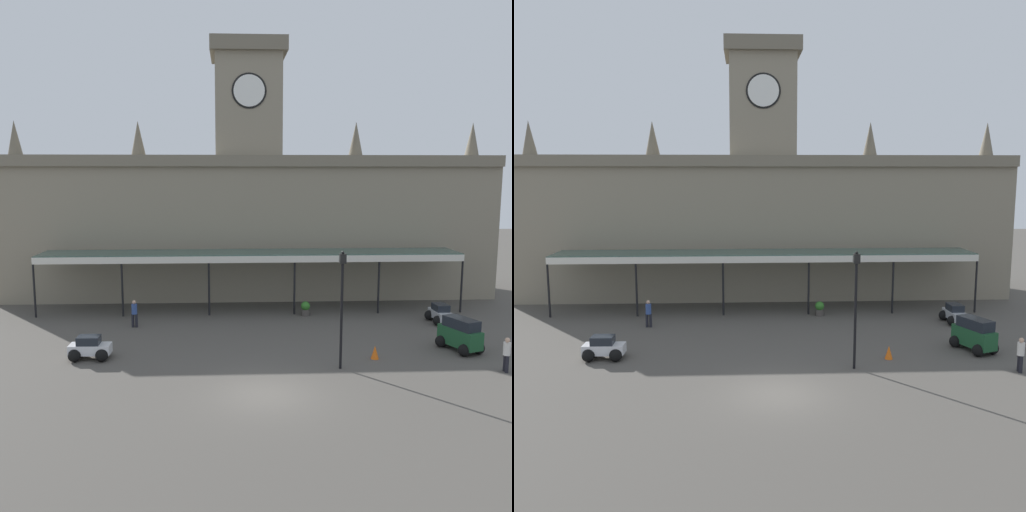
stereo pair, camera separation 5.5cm
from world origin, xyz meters
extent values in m
plane|color=#4E4943|center=(0.00, 0.00, 0.00)|extent=(140.00, 140.00, 0.00)
cube|color=gray|center=(0.00, 20.36, 5.29)|extent=(36.60, 6.29, 10.59)
cube|color=#756C5B|center=(0.00, 17.06, 10.19)|extent=(36.60, 0.30, 0.80)
cube|color=gray|center=(0.00, 20.36, 14.20)|extent=(4.80, 4.80, 7.23)
cube|color=#6E6655|center=(0.00, 20.36, 18.32)|extent=(5.50, 5.50, 1.00)
cylinder|color=white|center=(0.00, 17.90, 15.07)|extent=(2.20, 0.12, 2.20)
cylinder|color=black|center=(0.00, 17.94, 15.07)|extent=(2.46, 0.06, 2.46)
cone|color=#675F50|center=(-17.30, 20.36, 11.89)|extent=(1.10, 1.10, 2.60)
cone|color=#675F50|center=(-8.23, 20.36, 11.89)|extent=(1.10, 1.10, 2.60)
cone|color=#675F50|center=(8.23, 20.36, 11.89)|extent=(1.10, 1.10, 2.60)
cone|color=#675F50|center=(17.30, 20.36, 11.89)|extent=(1.10, 1.10, 2.60)
cube|color=#38564C|center=(0.00, 15.01, 3.95)|extent=(28.25, 3.20, 0.16)
cube|color=silver|center=(0.00, 13.41, 3.75)|extent=(28.25, 0.12, 0.44)
cylinder|color=black|center=(-14.13, 13.56, 1.93)|extent=(0.14, 0.14, 3.87)
cylinder|color=black|center=(-8.48, 13.56, 1.93)|extent=(0.14, 0.14, 3.87)
cylinder|color=black|center=(-2.83, 13.56, 1.93)|extent=(0.14, 0.14, 3.87)
cylinder|color=black|center=(2.83, 13.56, 1.93)|extent=(0.14, 0.14, 3.87)
cylinder|color=black|center=(8.48, 13.56, 1.93)|extent=(0.14, 0.14, 3.87)
cylinder|color=black|center=(14.13, 13.56, 1.93)|extent=(0.14, 0.14, 3.87)
cube|color=#1E512D|center=(10.67, 5.46, 0.74)|extent=(1.73, 2.58, 0.95)
cube|color=#1E232B|center=(10.68, 5.41, 1.50)|extent=(1.51, 2.09, 0.55)
sphere|color=black|center=(9.92, 6.09, 0.32)|extent=(0.64, 0.64, 0.64)
sphere|color=black|center=(10.81, 6.42, 0.32)|extent=(0.64, 0.64, 0.64)
sphere|color=black|center=(10.52, 4.50, 0.32)|extent=(0.64, 0.64, 0.64)
sphere|color=black|center=(11.41, 4.83, 0.32)|extent=(0.64, 0.64, 0.64)
cube|color=silver|center=(-8.53, 5.04, 0.52)|extent=(2.06, 0.91, 0.50)
cube|color=#1E232B|center=(-8.58, 5.04, 0.98)|extent=(1.11, 0.82, 0.42)
sphere|color=black|center=(-7.85, 5.47, 0.32)|extent=(0.64, 0.64, 0.64)
sphere|color=black|center=(-7.86, 4.59, 0.32)|extent=(0.64, 0.64, 0.64)
sphere|color=black|center=(-9.20, 5.49, 0.32)|extent=(0.64, 0.64, 0.64)
sphere|color=black|center=(-9.21, 4.61, 0.32)|extent=(0.64, 0.64, 0.64)
cube|color=#B2B5BA|center=(11.77, 10.96, 0.52)|extent=(0.94, 2.07, 0.50)
cube|color=#1E232B|center=(11.76, 11.01, 0.98)|extent=(0.83, 1.12, 0.42)
sphere|color=black|center=(12.22, 10.30, 0.32)|extent=(0.64, 0.64, 0.64)
sphere|color=black|center=(11.35, 10.28, 0.32)|extent=(0.64, 0.64, 0.64)
sphere|color=black|center=(12.19, 11.65, 0.32)|extent=(0.64, 0.64, 0.64)
sphere|color=black|center=(11.31, 11.63, 0.32)|extent=(0.64, 0.64, 0.64)
cylinder|color=black|center=(11.54, 2.30, 0.41)|extent=(0.17, 0.17, 0.82)
cylinder|color=black|center=(11.52, 2.08, 0.41)|extent=(0.17, 0.17, 0.82)
cylinder|color=silver|center=(11.53, 2.19, 1.13)|extent=(0.34, 0.34, 0.62)
sphere|color=tan|center=(11.53, 2.19, 1.55)|extent=(0.23, 0.23, 0.23)
cylinder|color=black|center=(-7.17, 10.87, 0.41)|extent=(0.17, 0.17, 0.82)
cylinder|color=black|center=(-7.39, 10.88, 0.41)|extent=(0.17, 0.17, 0.82)
cylinder|color=#334C8C|center=(-7.28, 10.88, 1.13)|extent=(0.34, 0.34, 0.62)
sphere|color=tan|center=(-7.28, 10.88, 1.55)|extent=(0.23, 0.23, 0.23)
cylinder|color=black|center=(3.82, 3.03, 2.56)|extent=(0.13, 0.13, 5.13)
cube|color=black|center=(3.82, 3.03, 5.35)|extent=(0.30, 0.30, 0.44)
sphere|color=black|center=(3.82, 3.03, 5.63)|extent=(0.14, 0.14, 0.14)
cone|color=orange|center=(5.84, 4.35, 0.34)|extent=(0.40, 0.40, 0.68)
cylinder|color=#47423D|center=(3.52, 13.12, 0.21)|extent=(0.56, 0.56, 0.42)
sphere|color=#317226|center=(3.52, 13.12, 0.66)|extent=(0.60, 0.60, 0.60)
camera|label=1|loc=(-1.49, -22.36, 9.25)|focal=38.98mm
camera|label=2|loc=(-1.43, -22.36, 9.25)|focal=38.98mm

